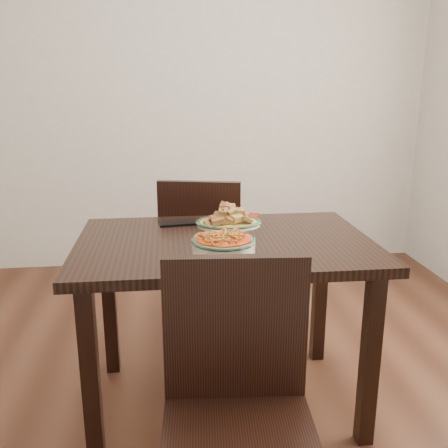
{
  "coord_description": "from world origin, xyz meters",
  "views": [
    {
      "loc": [
        -0.21,
        -2.01,
        1.35
      ],
      "look_at": [
        0.02,
        -0.08,
        0.81
      ],
      "focal_mm": 40.0,
      "sensor_mm": 36.0,
      "label": 1
    }
  ],
  "objects": [
    {
      "name": "wall_back",
      "position": [
        0.0,
        1.75,
        1.3
      ],
      "size": [
        3.5,
        0.1,
        2.6
      ],
      "primitive_type": "cube",
      "color": "beige",
      "rests_on": "ground"
    },
    {
      "name": "chair_near",
      "position": [
        -0.03,
        -0.81,
        0.5
      ],
      "size": [
        0.45,
        0.45,
        0.89
      ],
      "rotation": [
        0.0,
        0.0,
        -0.07
      ],
      "color": "black",
      "rests_on": "ground"
    },
    {
      "name": "dining_table",
      "position": [
        0.02,
        -0.1,
        0.65
      ],
      "size": [
        1.18,
        0.79,
        0.75
      ],
      "color": "black",
      "rests_on": "ground"
    },
    {
      "name": "noodle_bowl",
      "position": [
        -0.01,
        -0.29,
        0.79
      ],
      "size": [
        0.24,
        0.24,
        0.08
      ],
      "color": "beige",
      "rests_on": "dining_table"
    },
    {
      "name": "floor",
      "position": [
        0.0,
        0.0,
        0.0
      ],
      "size": [
        3.5,
        3.5,
        0.0
      ],
      "primitive_type": "plane",
      "color": "#381C11",
      "rests_on": "ground"
    },
    {
      "name": "napkin",
      "position": [
        0.14,
        0.24,
        0.76
      ],
      "size": [
        0.16,
        0.15,
        0.01
      ],
      "primitive_type": "cube",
      "rotation": [
        0.0,
        0.0,
        -0.33
      ],
      "color": "maroon",
      "rests_on": "dining_table"
    },
    {
      "name": "smartphone",
      "position": [
        -0.17,
        0.16,
        0.76
      ],
      "size": [
        0.17,
        0.11,
        0.01
      ],
      "primitive_type": "cube",
      "rotation": [
        0.0,
        0.0,
        0.14
      ],
      "color": "black",
      "rests_on": "dining_table"
    },
    {
      "name": "fish_plate",
      "position": [
        0.06,
        0.11,
        0.79
      ],
      "size": [
        0.28,
        0.22,
        0.11
      ],
      "color": "white",
      "rests_on": "dining_table"
    },
    {
      "name": "chair_far",
      "position": [
        -0.03,
        0.54,
        0.5
      ],
      "size": [
        0.5,
        0.5,
        0.89
      ],
      "rotation": [
        0.0,
        0.0,
        2.93
      ],
      "color": "black",
      "rests_on": "ground"
    }
  ]
}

